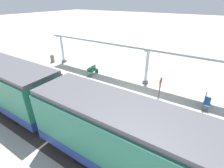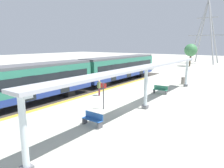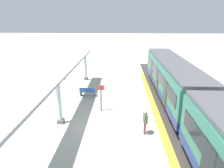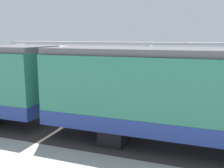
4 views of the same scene
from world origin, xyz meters
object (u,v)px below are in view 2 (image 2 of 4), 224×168
(bench_mid_platform, at_px, (93,119))
(canopy_pillar_second, at_px, (146,88))
(trash_bin, at_px, (183,81))
(platform_info_sign, at_px, (103,93))
(train_near_carriage, at_px, (20,85))
(passenger_waiting_near_edge, at_px, (99,86))
(train_far_carriage, at_px, (121,68))
(bench_near_end, at_px, (160,90))
(canopy_pillar_nearest, at_px, (24,134))
(canopy_pillar_third, at_px, (187,73))

(bench_mid_platform, bearing_deg, canopy_pillar_second, 78.33)
(trash_bin, distance_m, platform_info_sign, 14.58)
(train_near_carriage, xyz_separation_m, passenger_waiting_near_edge, (3.06, 6.66, -0.82))
(trash_bin, height_order, platform_info_sign, platform_info_sign)
(train_far_carriage, xyz_separation_m, bench_mid_platform, (7.74, -15.12, -1.39))
(bench_near_end, relative_size, passenger_waiting_near_edge, 0.93)
(bench_mid_platform, bearing_deg, bench_near_end, 89.78)
(canopy_pillar_nearest, bearing_deg, canopy_pillar_third, 90.00)
(canopy_pillar_second, bearing_deg, trash_bin, 93.43)
(canopy_pillar_nearest, distance_m, platform_info_sign, 8.94)
(canopy_pillar_third, relative_size, trash_bin, 3.56)
(canopy_pillar_nearest, xyz_separation_m, bench_mid_platform, (-1.08, 5.39, -1.26))
(trash_bin, distance_m, passenger_waiting_near_edge, 12.24)
(train_near_carriage, relative_size, canopy_pillar_third, 4.42)
(bench_mid_platform, bearing_deg, train_near_carriage, -178.09)
(canopy_pillar_nearest, bearing_deg, bench_near_end, 93.67)
(canopy_pillar_second, distance_m, platform_info_sign, 3.42)
(canopy_pillar_nearest, height_order, canopy_pillar_second, same)
(bench_near_end, bearing_deg, bench_mid_platform, -90.22)
(canopy_pillar_third, bearing_deg, canopy_pillar_nearest, -90.00)
(canopy_pillar_third, xyz_separation_m, platform_info_sign, (-2.66, -13.15, -0.37))
(canopy_pillar_nearest, bearing_deg, platform_info_sign, 107.32)
(canopy_pillar_nearest, relative_size, passenger_waiting_near_edge, 2.07)
(bench_mid_platform, bearing_deg, platform_info_sign, 116.69)
(train_near_carriage, relative_size, trash_bin, 15.72)
(train_near_carriage, height_order, canopy_pillar_third, train_near_carriage)
(canopy_pillar_nearest, distance_m, trash_bin, 22.99)
(train_near_carriage, bearing_deg, canopy_pillar_nearest, -30.20)
(canopy_pillar_second, bearing_deg, bench_near_end, 100.57)
(train_near_carriage, bearing_deg, bench_near_end, 54.96)
(train_far_carriage, relative_size, bench_near_end, 9.77)
(train_near_carriage, xyz_separation_m, canopy_pillar_second, (8.82, 5.51, -0.13))
(train_near_carriage, xyz_separation_m, train_far_carriage, (0.00, 15.38, 0.00))
(train_near_carriage, height_order, bench_near_end, train_near_carriage)
(bench_near_end, height_order, bench_mid_platform, same)
(canopy_pillar_second, distance_m, trash_bin, 12.39)
(canopy_pillar_nearest, distance_m, bench_mid_platform, 5.64)
(trash_bin, bearing_deg, bench_near_end, -92.61)
(bench_mid_platform, height_order, trash_bin, trash_bin)
(canopy_pillar_third, height_order, passenger_waiting_near_edge, canopy_pillar_third)
(train_far_carriage, distance_m, canopy_pillar_nearest, 22.33)
(train_far_carriage, bearing_deg, platform_info_sign, -62.78)
(train_far_carriage, height_order, trash_bin, train_far_carriage)
(train_far_carriage, height_order, bench_near_end, train_far_carriage)
(bench_near_end, height_order, passenger_waiting_near_edge, passenger_waiting_near_edge)
(train_near_carriage, xyz_separation_m, bench_mid_platform, (7.74, 0.26, -1.39))
(canopy_pillar_third, bearing_deg, passenger_waiting_near_edge, -120.23)
(train_far_carriage, relative_size, bench_mid_platform, 9.76)
(passenger_waiting_near_edge, bearing_deg, train_far_carriage, 109.37)
(train_near_carriage, xyz_separation_m, canopy_pillar_nearest, (8.82, -5.14, -0.13))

